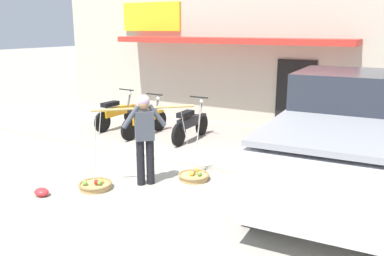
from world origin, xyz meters
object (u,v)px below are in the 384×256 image
Objects in this scene: motorcycle_nearest_shop at (116,113)px; motorcycle_second_in_row at (144,119)px; fruit_vendor at (145,134)px; plastic_litter_bag at (42,192)px; fruit_basket_left_side at (95,185)px; parked_truck at (340,138)px; motorcycle_third_in_row at (190,123)px; wooden_crate at (278,151)px; fruit_basket_right_side at (194,176)px.

motorcycle_nearest_shop is 1.00× the size of motorcycle_second_in_row.
fruit_vendor is 6.05× the size of plastic_litter_bag.
plastic_litter_bag is (2.10, -4.49, -0.38)m from motorcycle_nearest_shop.
motorcycle_second_in_row is (-1.47, 3.48, 0.38)m from fruit_basket_left_side.
motorcycle_second_in_row is at bearing 101.94° from plastic_litter_bag.
motorcycle_nearest_shop is 6.82m from parked_truck.
motorcycle_nearest_shop is 1.00× the size of motorcycle_third_in_row.
motorcycle_second_in_row is 4.30m from plastic_litter_bag.
motorcycle_nearest_shop reaches higher than wooden_crate.
wooden_crate is (0.98, 2.11, 0.08)m from fruit_basket_right_side.
motorcycle_nearest_shop is at bearing 166.27° from motorcycle_second_in_row.
motorcycle_third_in_row is 4.44m from plastic_litter_bag.
fruit_vendor is 1.17× the size of fruit_basket_left_side.
fruit_basket_left_side is at bearing -153.89° from parked_truck.
motorcycle_nearest_shop is at bearing 125.38° from fruit_basket_left_side.
fruit_basket_right_side is 5.18× the size of plastic_litter_bag.
motorcycle_third_in_row is (-0.81, 3.03, -0.53)m from fruit_vendor.
motorcycle_second_in_row is 3.79m from wooden_crate.
fruit_basket_left_side reaches higher than motorcycle_third_in_row.
fruit_vendor is 3.58m from motorcycle_second_in_row.
motorcycle_second_in_row and motorcycle_third_in_row have the same top height.
fruit_basket_right_side is (1.32, 1.30, -0.00)m from fruit_basket_left_side.
motorcycle_second_in_row is at bearing 127.01° from fruit_vendor.
fruit_vendor reaches higher than motorcycle_third_in_row.
motorcycle_third_in_row is at bearing 84.29° from plastic_litter_bag.
motorcycle_nearest_shop is at bearing 177.89° from motorcycle_third_in_row.
fruit_vendor is at bearing -120.78° from wooden_crate.
parked_truck is (6.52, -1.90, 0.58)m from motorcycle_nearest_shop.
fruit_basket_right_side is at bearing -31.69° from motorcycle_nearest_shop.
fruit_basket_left_side is at bearing -87.72° from motorcycle_third_in_row.
fruit_basket_left_side is 5.18× the size of plastic_litter_bag.
plastic_litter_bag is 0.64× the size of wooden_crate.
fruit_basket_left_side is 4.12m from wooden_crate.
fruit_vendor is 0.35× the size of parked_truck.
fruit_basket_left_side is 3.71m from motorcycle_third_in_row.
plastic_litter_bag is at bearing -125.03° from wooden_crate.
motorcycle_nearest_shop is 0.38× the size of parked_truck.
fruit_basket_right_side is 0.80× the size of motorcycle_third_in_row.
parked_truck is 2.34m from wooden_crate.
motorcycle_second_in_row reaches higher than plastic_litter_bag.
parked_truck is 17.12× the size of plastic_litter_bag.
fruit_basket_left_side is 0.80× the size of motorcycle_third_in_row.
fruit_basket_right_side is at bearing -58.29° from motorcycle_third_in_row.
fruit_vendor is 0.93× the size of motorcycle_nearest_shop.
plastic_litter_bag is at bearing -149.62° from parked_truck.
fruit_basket_left_side is at bearing -135.45° from fruit_basket_right_side.
plastic_litter_bag is at bearing -64.96° from motorcycle_nearest_shop.
parked_truck is (2.52, 0.58, 0.95)m from fruit_basket_right_side.
fruit_basket_right_side is 2.75m from parked_truck.
wooden_crate is at bearing 55.96° from fruit_basket_left_side.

